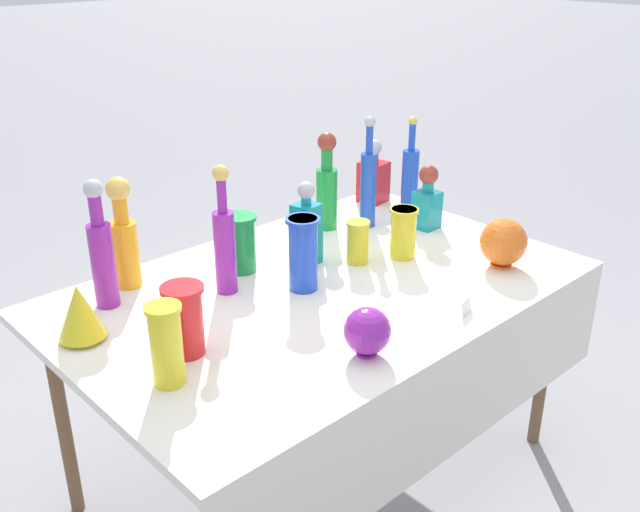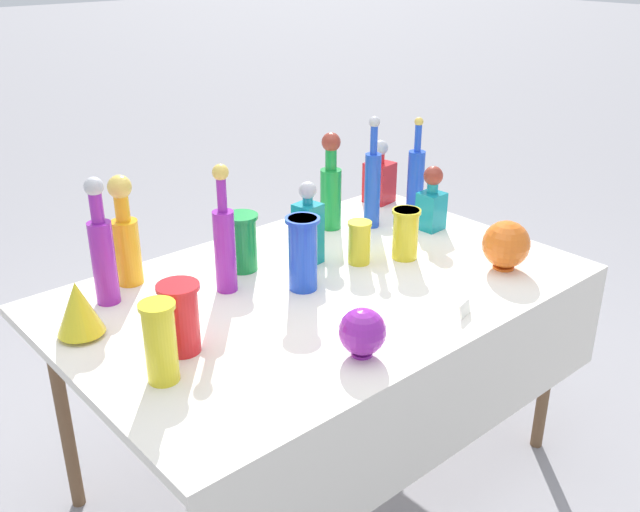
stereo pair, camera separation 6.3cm
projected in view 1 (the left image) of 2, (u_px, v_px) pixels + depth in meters
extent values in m
plane|color=gray|center=(320.00, 472.00, 2.58)|extent=(40.00, 40.00, 0.00)
cube|color=white|center=(320.00, 289.00, 2.28)|extent=(1.65, 1.06, 0.03)
cube|color=white|center=(450.00, 406.00, 1.99)|extent=(1.65, 0.01, 0.37)
cylinder|color=brown|center=(545.00, 359.00, 2.60)|extent=(0.04, 0.04, 0.73)
cylinder|color=brown|center=(63.00, 421.00, 2.27)|extent=(0.04, 0.04, 0.73)
cylinder|color=brown|center=(373.00, 283.00, 3.17)|extent=(0.04, 0.04, 0.73)
cylinder|color=blue|center=(368.00, 190.00, 2.68)|extent=(0.06, 0.06, 0.28)
cylinder|color=blue|center=(370.00, 139.00, 2.60)|extent=(0.03, 0.03, 0.11)
sphere|color=#B2B2B7|center=(370.00, 122.00, 2.57)|extent=(0.04, 0.04, 0.04)
cylinder|color=purple|center=(225.00, 253.00, 2.18)|extent=(0.07, 0.07, 0.26)
cylinder|color=purple|center=(222.00, 195.00, 2.10)|extent=(0.03, 0.03, 0.11)
sphere|color=gold|center=(220.00, 173.00, 2.07)|extent=(0.05, 0.05, 0.05)
cylinder|color=blue|center=(410.00, 179.00, 2.87)|extent=(0.07, 0.07, 0.24)
cylinder|color=blue|center=(412.00, 137.00, 2.80)|extent=(0.03, 0.03, 0.11)
sphere|color=gold|center=(413.00, 121.00, 2.78)|extent=(0.04, 0.04, 0.04)
cylinder|color=orange|center=(126.00, 255.00, 2.23)|extent=(0.08, 0.08, 0.21)
cylinder|color=orange|center=(120.00, 210.00, 2.16)|extent=(0.05, 0.05, 0.09)
sphere|color=gold|center=(118.00, 189.00, 2.14)|extent=(0.07, 0.07, 0.07)
cylinder|color=purple|center=(104.00, 266.00, 2.10)|extent=(0.07, 0.07, 0.26)
cylinder|color=purple|center=(96.00, 210.00, 2.02)|extent=(0.04, 0.04, 0.09)
sphere|color=#B2B2B7|center=(93.00, 189.00, 2.00)|extent=(0.06, 0.06, 0.06)
cylinder|color=#198C38|center=(327.00, 199.00, 2.67)|extent=(0.08, 0.08, 0.23)
cylinder|color=#198C38|center=(327.00, 159.00, 2.61)|extent=(0.04, 0.04, 0.08)
sphere|color=maroon|center=(327.00, 142.00, 2.58)|extent=(0.07, 0.07, 0.07)
cube|color=red|center=(373.00, 182.00, 2.96)|extent=(0.12, 0.12, 0.17)
cylinder|color=red|center=(374.00, 157.00, 2.91)|extent=(0.04, 0.04, 0.04)
sphere|color=#B2B2B7|center=(374.00, 147.00, 2.90)|extent=(0.06, 0.06, 0.06)
cube|color=teal|center=(306.00, 234.00, 2.38)|extent=(0.09, 0.09, 0.21)
cylinder|color=teal|center=(306.00, 200.00, 2.33)|extent=(0.03, 0.03, 0.03)
sphere|color=#B2B2B7|center=(306.00, 190.00, 2.32)|extent=(0.06, 0.06, 0.06)
cube|color=teal|center=(427.00, 210.00, 2.69)|extent=(0.09, 0.09, 0.14)
cylinder|color=teal|center=(428.00, 186.00, 2.65)|extent=(0.04, 0.04, 0.04)
sphere|color=maroon|center=(429.00, 175.00, 2.63)|extent=(0.07, 0.07, 0.07)
cylinder|color=yellow|center=(166.00, 345.00, 1.73)|extent=(0.08, 0.08, 0.22)
cylinder|color=yellow|center=(163.00, 308.00, 1.69)|extent=(0.09, 0.09, 0.01)
cylinder|color=red|center=(185.00, 320.00, 1.86)|extent=(0.10, 0.10, 0.20)
cylinder|color=red|center=(182.00, 289.00, 1.82)|extent=(0.11, 0.11, 0.01)
cylinder|color=#198C38|center=(241.00, 243.00, 2.33)|extent=(0.10, 0.10, 0.19)
cylinder|color=#198C38|center=(239.00, 217.00, 2.29)|extent=(0.11, 0.11, 0.01)
cylinder|color=yellow|center=(358.00, 242.00, 2.40)|extent=(0.07, 0.07, 0.15)
cylinder|color=yellow|center=(358.00, 223.00, 2.37)|extent=(0.08, 0.08, 0.01)
cylinder|color=blue|center=(303.00, 254.00, 2.20)|extent=(0.09, 0.09, 0.24)
cylinder|color=blue|center=(303.00, 220.00, 2.15)|extent=(0.11, 0.11, 0.01)
cylinder|color=yellow|center=(403.00, 233.00, 2.44)|extent=(0.09, 0.09, 0.18)
cylinder|color=yellow|center=(404.00, 210.00, 2.40)|extent=(0.10, 0.10, 0.01)
cylinder|color=yellow|center=(84.00, 337.00, 1.96)|extent=(0.06, 0.06, 0.01)
cone|color=yellow|center=(80.00, 311.00, 1.93)|extent=(0.13, 0.13, 0.15)
cylinder|color=orange|center=(501.00, 265.00, 2.40)|extent=(0.07, 0.07, 0.01)
sphere|color=orange|center=(503.00, 242.00, 2.37)|extent=(0.16, 0.16, 0.16)
cylinder|color=purple|center=(367.00, 353.00, 1.89)|extent=(0.06, 0.06, 0.01)
sphere|color=purple|center=(367.00, 331.00, 1.86)|extent=(0.13, 0.13, 0.13)
cube|color=white|center=(466.00, 307.00, 2.09)|extent=(0.06, 0.03, 0.04)
cube|color=tan|center=(240.00, 296.00, 3.50)|extent=(0.45, 0.44, 0.33)
cube|color=tan|center=(225.00, 251.00, 3.48)|extent=(0.34, 0.15, 0.09)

